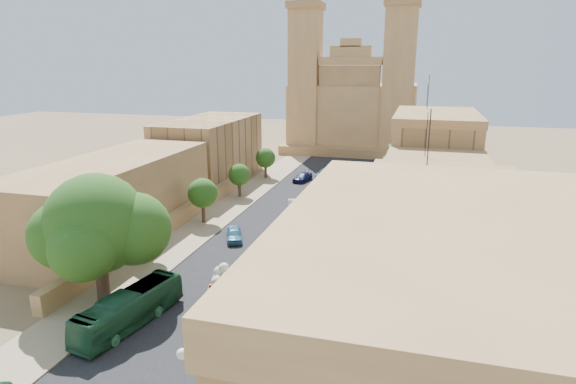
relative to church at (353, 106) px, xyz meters
The scene contains 32 objects.
ground 79.19m from the church, 90.00° to the right, with size 260.00×260.00×0.00m, color brown.
road_surface 49.54m from the church, 90.00° to the right, with size 14.00×140.00×0.01m, color black.
sidewalk_east 50.44m from the church, 78.94° to the right, with size 5.00×140.00×0.01m, color #998264.
sidewalk_west 50.44m from the church, 101.06° to the right, with size 5.00×140.00×0.01m, color #998264.
kerb_east 50.02m from the church, 81.81° to the right, with size 0.25×140.00×0.12m, color #998264.
kerb_west 50.02m from the church, 98.19° to the right, with size 0.25×140.00×0.12m, color #998264.
townhouse_a 83.22m from the church, 78.94° to the right, with size 9.00×14.00×16.40m.
townhouse_b 69.58m from the church, 76.73° to the right, with size 9.00×14.00×14.90m.
townhouse_c 56.00m from the church, 73.43° to the right, with size 9.00×14.00×17.40m.
townhouse_d 42.84m from the church, 68.07° to the right, with size 9.00×14.00×15.90m.
west_wall 60.55m from the church, 102.04° to the right, with size 1.00×40.00×1.80m, color #A4794A.
west_building_low 63.45m from the church, 106.54° to the right, with size 10.00×28.00×8.40m, color olive.
west_building_mid 39.27m from the church, 117.48° to the right, with size 10.00×22.00×10.00m, color #AE814F.
church is the anchor object (origin of this frame).
ficus_tree 75.27m from the church, 97.19° to the right, with size 10.49×9.65×10.49m.
street_tree_a 67.66m from the church, 98.54° to the right, with size 3.11×3.11×4.78m.
street_tree_b 55.83m from the church, 100.38° to the right, with size 3.54×3.54×5.44m.
street_tree_c 44.22m from the church, 103.21° to the right, with size 3.11×3.11×4.78m.
street_tree_d 32.79m from the church, 108.09° to the right, with size 3.26×3.26×5.01m.
red_truck 73.60m from the church, 89.66° to the right, with size 3.63×6.00×3.32m.
olive_pickup 59.43m from the church, 85.56° to the right, with size 3.25×4.51×1.71m.
bus_green_north 78.21m from the church, 93.74° to the right, with size 2.25×9.60×2.67m, color #1E5433.
bus_red_east 62.81m from the church, 84.34° to the right, with size 2.19×9.36×2.61m, color #AC230A.
bus_cream_east 54.57m from the church, 83.77° to the right, with size 2.31×9.89×2.75m, color beige.
car_blue_a 60.11m from the church, 94.05° to the right, with size 1.65×4.10×1.40m, color teal.
car_white_a 47.65m from the church, 91.06° to the right, with size 1.36×3.89×1.28m, color beige.
car_cream 57.56m from the church, 88.99° to the right, with size 2.30×4.99×1.39m, color beige.
car_dkblue 32.73m from the church, 96.31° to the right, with size 1.88×4.61×1.34m, color #121644.
car_white_b 39.21m from the church, 83.65° to the right, with size 1.42×3.52×1.20m, color white.
car_blue_b 29.27m from the church, 91.03° to the right, with size 1.45×4.17×1.37m, color #3F97CF.
pedestrian_a 76.34m from the church, 84.33° to the right, with size 0.63×0.42×1.74m, color #282529.
pedestrian_c 62.14m from the church, 80.31° to the right, with size 1.16×0.48×1.97m, color #343538.
Camera 1 is at (14.60, -26.38, 18.75)m, focal length 30.00 mm.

